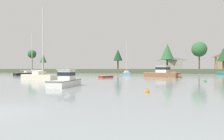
% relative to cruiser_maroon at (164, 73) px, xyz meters
% --- Properties ---
extents(far_shore_bank, '(164.09, 41.00, 1.81)m').
position_rel_cruiser_maroon_xyz_m(far_shore_bank, '(-5.90, 37.44, 0.32)').
color(far_shore_bank, '#4C563D').
rests_on(far_shore_bank, ground).
extents(cruiser_maroon, '(8.21, 4.67, 4.21)m').
position_rel_cruiser_maroon_xyz_m(cruiser_maroon, '(0.00, 0.00, 0.00)').
color(cruiser_maroon, maroon).
rests_on(cruiser_maroon, ground).
extents(sailboat_cream, '(9.88, 6.16, 13.60)m').
position_rel_cruiser_maroon_xyz_m(sailboat_cream, '(-20.48, -35.71, -0.29)').
color(sailboat_cream, beige).
rests_on(sailboat_cream, ground).
extents(dinghy_red, '(3.08, 3.82, 0.64)m').
position_rel_cruiser_maroon_xyz_m(dinghy_red, '(-11.98, -23.36, -0.42)').
color(dinghy_red, '#B2231E').
rests_on(dinghy_red, ground).
extents(cruiser_wood, '(9.62, 6.21, 5.46)m').
position_rel_cruiser_maroon_xyz_m(cruiser_wood, '(0.94, -17.52, 0.04)').
color(cruiser_wood, brown).
rests_on(cruiser_wood, ground).
extents(cruiser_white, '(2.35, 6.66, 3.28)m').
position_rel_cruiser_maroon_xyz_m(cruiser_white, '(-9.42, -46.35, -0.16)').
color(cruiser_white, white).
rests_on(cruiser_white, ground).
extents(sailboat_black, '(6.09, 9.12, 13.24)m').
position_rel_cruiser_maroon_xyz_m(sailboat_black, '(-38.85, -14.62, -0.31)').
color(sailboat_black, black).
rests_on(sailboat_black, ground).
extents(sailboat_skyblue, '(3.75, 8.04, 11.92)m').
position_rel_cruiser_maroon_xyz_m(sailboat_skyblue, '(-11.66, -2.51, -0.33)').
color(sailboat_skyblue, '#669ECC').
rests_on(sailboat_skyblue, ground).
extents(mooring_buoy_green, '(0.41, 0.41, 0.46)m').
position_rel_cruiser_maroon_xyz_m(mooring_buoy_green, '(7.32, -33.59, -0.51)').
color(mooring_buoy_green, '#1E8C47').
rests_on(mooring_buoy_green, ground).
extents(mooring_buoy_orange, '(0.38, 0.38, 0.44)m').
position_rel_cruiser_maroon_xyz_m(mooring_buoy_orange, '(0.32, -50.52, -0.51)').
color(mooring_buoy_orange, orange).
rests_on(mooring_buoy_orange, ground).
extents(shore_tree_right_mid, '(5.34, 5.34, 10.48)m').
position_rel_cruiser_maroon_xyz_m(shore_tree_right_mid, '(0.64, 20.97, 8.37)').
color(shore_tree_right_mid, brown).
rests_on(shore_tree_right_mid, far_shore_bank).
extents(shore_tree_far_left, '(3.40, 3.40, 7.46)m').
position_rel_cruiser_maroon_xyz_m(shore_tree_far_left, '(-59.67, 23.04, 6.52)').
color(shore_tree_far_left, brown).
rests_on(shore_tree_far_left, far_shore_bank).
extents(shore_tree_inland_c, '(4.44, 4.44, 10.11)m').
position_rel_cruiser_maroon_xyz_m(shore_tree_inland_c, '(-68.89, 26.70, 9.00)').
color(shore_tree_inland_c, brown).
rests_on(shore_tree_inland_c, far_shore_bank).
extents(shore_tree_center_left, '(4.53, 4.53, 9.74)m').
position_rel_cruiser_maroon_xyz_m(shore_tree_center_left, '(-23.15, 31.76, 8.08)').
color(shore_tree_center_left, brown).
rests_on(shore_tree_center_left, far_shore_bank).
extents(shore_tree_center_right, '(6.24, 6.24, 11.39)m').
position_rel_cruiser_maroon_xyz_m(shore_tree_center_right, '(13.46, 25.49, 9.47)').
color(shore_tree_center_right, brown).
rests_on(shore_tree_center_right, far_shore_bank).
extents(shore_tree_inland_b, '(4.35, 4.35, 8.53)m').
position_rel_cruiser_maroon_xyz_m(shore_tree_inland_b, '(22.33, 24.61, 7.05)').
color(shore_tree_inland_b, brown).
rests_on(shore_tree_inland_b, far_shore_bank).
extents(cottage_hillside, '(11.75, 8.82, 6.33)m').
position_rel_cruiser_maroon_xyz_m(cottage_hillside, '(2.33, 45.88, 4.49)').
color(cottage_hillside, '#9E998E').
rests_on(cottage_hillside, far_shore_bank).
extents(cottage_behind_trees, '(7.69, 9.17, 8.09)m').
position_rel_cruiser_maroon_xyz_m(cottage_behind_trees, '(26.41, 41.66, 5.41)').
color(cottage_behind_trees, tan).
rests_on(cottage_behind_trees, far_shore_bank).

